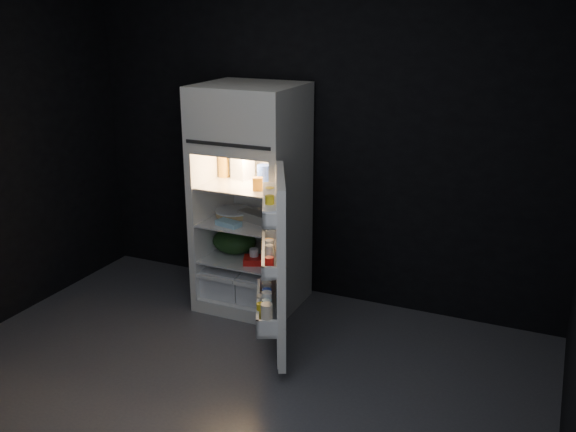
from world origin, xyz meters
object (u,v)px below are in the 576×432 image
at_px(fridge_door, 276,266).
at_px(yogurt_tray, 261,260).
at_px(refrigerator, 252,190).
at_px(milk_jug, 243,164).
at_px(egg_carton, 255,217).

xyz_separation_m(fridge_door, yogurt_tray, (-0.39, 0.55, -0.23)).
distance_m(refrigerator, yogurt_tray, 0.55).
height_order(milk_jug, egg_carton, milk_jug).
xyz_separation_m(milk_jug, egg_carton, (0.16, -0.11, -0.38)).
height_order(egg_carton, yogurt_tray, egg_carton).
xyz_separation_m(fridge_door, egg_carton, (-0.49, 0.66, 0.08)).
bearing_deg(egg_carton, yogurt_tray, -27.70).
bearing_deg(fridge_door, egg_carton, 126.89).
bearing_deg(milk_jug, egg_carton, -18.63).
distance_m(refrigerator, milk_jug, 0.22).
xyz_separation_m(refrigerator, yogurt_tray, (0.15, -0.17, -0.50)).
xyz_separation_m(fridge_door, milk_jug, (-0.65, 0.77, 0.46)).
bearing_deg(refrigerator, fridge_door, -53.00).
xyz_separation_m(refrigerator, fridge_door, (0.54, -0.72, -0.27)).
height_order(refrigerator, egg_carton, refrigerator).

